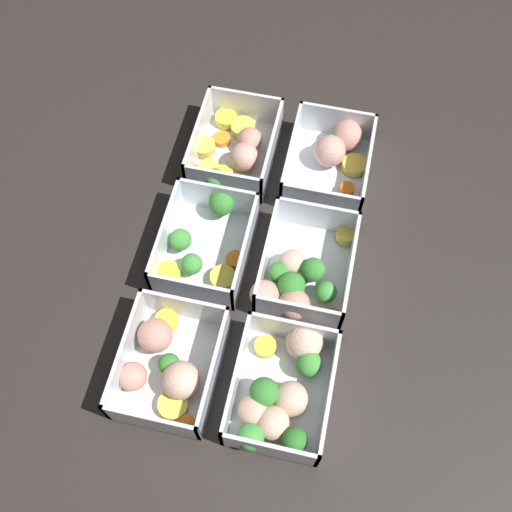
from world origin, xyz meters
name	(u,v)px	position (x,y,z in m)	size (l,w,h in m)	color
ground_plane	(256,263)	(0.00, 0.00, 0.00)	(4.00, 4.00, 0.00)	#282321
container_near_left	(235,150)	(-0.18, -0.07, 0.02)	(0.17, 0.13, 0.06)	silver
container_near_center	(205,244)	(0.00, -0.08, 0.02)	(0.17, 0.13, 0.06)	silver
container_near_right	(167,365)	(0.18, -0.08, 0.02)	(0.16, 0.13, 0.06)	silver
container_far_left	(334,155)	(-0.20, 0.08, 0.02)	(0.17, 0.12, 0.06)	silver
container_far_center	(299,277)	(0.02, 0.07, 0.02)	(0.18, 0.14, 0.06)	silver
container_far_right	(282,391)	(0.18, 0.08, 0.03)	(0.19, 0.12, 0.06)	silver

